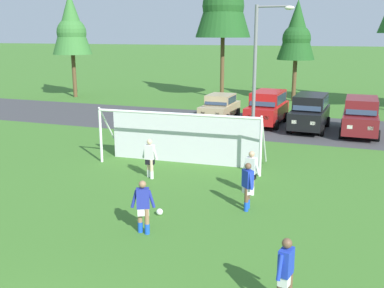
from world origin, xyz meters
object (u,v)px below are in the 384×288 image
Objects in this scene: player_winger_left at (285,274)px; player_winger_right at (247,186)px; soccer_goal at (182,136)px; parked_car_slot_left at (267,107)px; parked_car_slot_center at (361,116)px; player_defender_far at (143,207)px; player_midfield_center at (150,159)px; soccer_ball at (160,212)px; player_striker_near at (251,173)px; parked_car_slot_center_left at (310,112)px; street_lamp at (258,75)px; parked_car_slot_far_left at (220,107)px.

player_winger_left is 1.00× the size of player_winger_right.
parked_car_slot_left is (1.97, 10.35, -0.18)m from soccer_goal.
player_winger_left is at bearing -57.74° from soccer_goal.
soccer_goal reaches higher than parked_car_slot_center.
soccer_goal is 4.57× the size of player_defender_far.
player_midfield_center and player_defender_far have the same top height.
soccer_ball is 3.86m from player_striker_near.
soccer_ball is 0.13× the size of player_striker_near.
street_lamp is at bearing -114.04° from parked_car_slot_center_left.
soccer_ball is 0.03× the size of soccer_goal.
parked_car_slot_left is 0.66× the size of street_lamp.
player_winger_right is 0.35× the size of parked_car_slot_left.
parked_car_slot_far_left is 6.31m from parked_car_slot_center_left.
player_winger_right is 0.35× the size of parked_car_slot_center_left.
soccer_goal is 1.05× the size of street_lamp.
player_striker_near is 7.07m from player_winger_left.
soccer_ball is at bearing -151.10° from player_winger_right.
parked_car_slot_left reaches higher than player_midfield_center.
parked_car_slot_left reaches higher than soccer_ball.
player_defender_far is 12.05m from street_lamp.
parked_car_slot_center is at bearing 74.99° from player_winger_right.
street_lamp reaches higher than parked_car_slot_left.
player_winger_left is (4.59, -3.76, 0.71)m from soccer_ball.
soccer_ball is 0.13× the size of player_winger_right.
player_striker_near is 1.00× the size of player_winger_right.
parked_car_slot_left is (-1.83, 13.16, 0.29)m from player_striker_near.
soccer_goal is 4.57× the size of player_striker_near.
soccer_goal is 1.60× the size of parked_car_slot_center_left.
player_striker_near is at bearing -6.22° from player_midfield_center.
parked_car_slot_center is at bearing -11.60° from parked_car_slot_left.
parked_car_slot_left is (-4.05, 19.88, 0.29)m from player_winger_left.
parked_car_slot_left reaches higher than parked_car_slot_far_left.
parked_car_slot_center reaches higher than player_winger_right.
soccer_goal is at bearing 103.88° from soccer_ball.
player_defender_far is at bearing -86.01° from soccer_ball.
soccer_goal is 4.57× the size of player_winger_right.
player_winger_left is 18.79m from parked_car_slot_center.
soccer_goal is at bearing 102.00° from player_defender_far.
player_midfield_center is at bearing 173.78° from player_striker_near.
player_midfield_center is (-0.51, -2.34, -0.47)m from soccer_goal.
parked_car_slot_center is at bearing 72.23° from player_striker_near.
street_lamp is (-1.34, 7.31, 2.90)m from player_striker_near.
player_winger_left is 19.16m from parked_car_slot_center_left.
soccer_goal is 10.68m from parked_car_slot_center_left.
player_midfield_center is at bearing -125.25° from parked_car_slot_center.
player_winger_left is 20.29m from parked_car_slot_left.
parked_car_slot_left is at bearing 78.98° from player_midfield_center.
parked_car_slot_center_left reaches higher than parked_car_slot_far_left.
parked_car_slot_left is at bearing -10.67° from parked_car_slot_far_left.
parked_car_slot_far_left reaches higher than player_defender_far.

